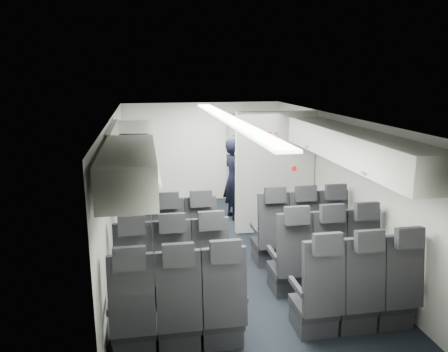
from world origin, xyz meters
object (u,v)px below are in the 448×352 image
object	(u,v)px
seat_row_mid	(250,267)
carry_on_bag	(133,143)
boarding_door	(124,176)
seat_row_rear	(271,304)
galley_unit	(248,159)
seat_row_front	(236,241)
flight_attendant	(233,179)

from	to	relation	value
seat_row_mid	carry_on_bag	bearing A→B (deg)	133.72
boarding_door	seat_row_mid	bearing A→B (deg)	-61.23
seat_row_mid	carry_on_bag	world-z (taller)	carry_on_bag
seat_row_rear	galley_unit	distance (m)	5.17
seat_row_front	seat_row_rear	bearing A→B (deg)	-90.00
galley_unit	flight_attendant	distance (m)	1.22
seat_row_front	galley_unit	distance (m)	3.43
seat_row_front	flight_attendant	world-z (taller)	flight_attendant
flight_attendant	carry_on_bag	distance (m)	2.62
galley_unit	boarding_door	bearing A→B (deg)	-155.72
seat_row_front	carry_on_bag	world-z (taller)	carry_on_bag
seat_row_rear	flight_attendant	distance (m)	4.02
flight_attendant	carry_on_bag	bearing A→B (deg)	119.74
seat_row_rear	galley_unit	bearing A→B (deg)	79.35
seat_row_rear	boarding_door	xyz separation A→B (m)	(-1.64, 3.89, 0.55)
seat_row_mid	boarding_door	world-z (taller)	boarding_door
seat_row_mid	carry_on_bag	size ratio (longest dim) A/B	8.22
boarding_door	flight_attendant	xyz separation A→B (m)	(2.05, 0.09, -0.17)
seat_row_rear	galley_unit	world-z (taller)	galley_unit
seat_row_rear	boarding_door	world-z (taller)	boarding_door
seat_row_front	seat_row_mid	xyz separation A→B (m)	(0.00, -0.90, 0.00)
galley_unit	flight_attendant	xyz separation A→B (m)	(-0.54, -1.08, -0.17)
boarding_door	carry_on_bag	world-z (taller)	carry_on_bag
flight_attendant	carry_on_bag	world-z (taller)	carry_on_bag
seat_row_mid	galley_unit	distance (m)	4.30
seat_row_mid	flight_attendant	xyz separation A→B (m)	(0.41, 3.08, 0.38)
flight_attendant	carry_on_bag	xyz separation A→B (m)	(-1.81, -1.61, 1.00)
seat_row_front	seat_row_rear	size ratio (longest dim) A/B	1.00
seat_row_mid	boarding_door	bearing A→B (deg)	118.77
boarding_door	carry_on_bag	xyz separation A→B (m)	(0.24, -1.52, 0.83)
seat_row_rear	carry_on_bag	bearing A→B (deg)	120.63
seat_row_mid	flight_attendant	bearing A→B (deg)	82.40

